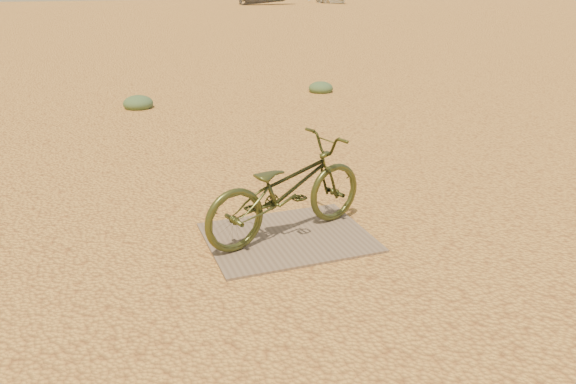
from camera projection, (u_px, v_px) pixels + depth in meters
name	position (u px, v px, depth m)	size (l,w,h in m)	color
ground	(238.00, 278.00, 4.25)	(120.00, 120.00, 0.00)	#E7AA4D
plywood_board	(288.00, 237.00, 4.89)	(1.39, 1.09, 0.02)	#756251
bicycle	(287.00, 189.00, 4.78)	(0.56, 1.61, 0.85)	#3D441E
kale_a	(139.00, 108.00, 9.83)	(0.52, 0.52, 0.29)	#4F6D46
kale_b	(321.00, 92.00, 11.21)	(0.49, 0.49, 0.27)	#4F6D46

